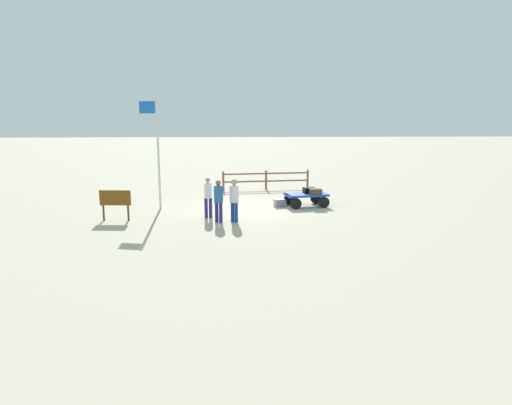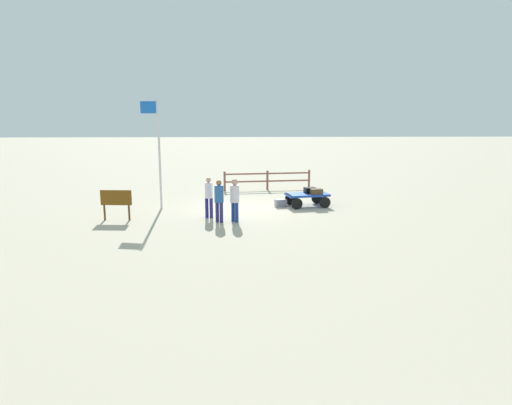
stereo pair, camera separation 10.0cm
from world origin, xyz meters
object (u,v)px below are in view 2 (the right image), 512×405
at_px(worker_supervisor, 209,195).
at_px(suitcase_tan, 281,203).
at_px(luggage_cart, 307,197).
at_px(suitcase_navy, 310,190).
at_px(worker_trailing, 219,198).
at_px(flagpole, 157,146).
at_px(worker_lead, 235,197).
at_px(signboard, 116,200).
at_px(suitcase_maroon, 316,192).

bearing_deg(worker_supervisor, suitcase_tan, -145.78).
bearing_deg(luggage_cart, suitcase_navy, -135.81).
xyz_separation_m(luggage_cart, worker_trailing, (3.89, 2.99, 0.55)).
bearing_deg(worker_supervisor, flagpole, -39.62).
height_order(worker_trailing, flagpole, flagpole).
xyz_separation_m(luggage_cart, suitcase_tan, (1.21, 0.03, -0.26)).
bearing_deg(worker_lead, signboard, -5.40).
height_order(suitcase_maroon, flagpole, flagpole).
height_order(suitcase_tan, worker_lead, worker_lead).
relative_size(suitcase_maroon, worker_trailing, 0.35).
xyz_separation_m(worker_trailing, worker_supervisor, (0.46, -0.82, -0.04)).
relative_size(suitcase_tan, worker_lead, 0.33).
bearing_deg(suitcase_maroon, worker_trailing, 33.06).
relative_size(luggage_cart, worker_trailing, 1.23).
xyz_separation_m(suitcase_maroon, worker_trailing, (4.30, 2.80, 0.26)).
height_order(worker_lead, signboard, worker_lead).
bearing_deg(suitcase_maroon, suitcase_tan, -5.74).
bearing_deg(suitcase_maroon, worker_supervisor, 22.57).
bearing_deg(suitcase_tan, worker_trailing, 47.77).
bearing_deg(worker_lead, suitcase_maroon, -143.29).
relative_size(suitcase_navy, signboard, 0.46).
bearing_deg(signboard, luggage_cart, -162.78).
height_order(suitcase_maroon, worker_supervisor, worker_supervisor).
bearing_deg(suitcase_tan, worker_supervisor, 34.22).
bearing_deg(suitcase_navy, worker_supervisor, 27.27).
distance_m(luggage_cart, worker_trailing, 4.94).
height_order(luggage_cart, suitcase_maroon, suitcase_maroon).
bearing_deg(flagpole, luggage_cart, -178.12).
relative_size(suitcase_maroon, worker_supervisor, 0.35).
bearing_deg(luggage_cart, worker_supervisor, 26.47).
xyz_separation_m(luggage_cart, worker_supervisor, (4.35, 2.17, 0.51)).
height_order(luggage_cart, worker_trailing, worker_trailing).
bearing_deg(flagpole, suitcase_maroon, -179.76).
height_order(luggage_cart, worker_lead, worker_lead).
distance_m(suitcase_maroon, suitcase_tan, 1.71).
relative_size(luggage_cart, suitcase_maroon, 3.53).
distance_m(luggage_cart, suitcase_tan, 1.24).
bearing_deg(worker_supervisor, suitcase_navy, -152.73).
xyz_separation_m(suitcase_navy, worker_lead, (3.45, 3.10, 0.29)).
relative_size(luggage_cart, signboard, 1.66).
xyz_separation_m(worker_supervisor, flagpole, (2.35, -1.95, 1.85)).
distance_m(suitcase_navy, worker_lead, 4.64).
bearing_deg(luggage_cart, suitcase_maroon, 154.76).
height_order(suitcase_navy, worker_lead, worker_lead).
xyz_separation_m(suitcase_maroon, signboard, (8.43, 2.30, 0.11)).
height_order(suitcase_navy, worker_trailing, worker_trailing).
bearing_deg(suitcase_tan, worker_lead, 54.53).
height_order(suitcase_maroon, signboard, signboard).
relative_size(suitcase_navy, flagpole, 0.12).
height_order(worker_lead, flagpole, flagpole).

